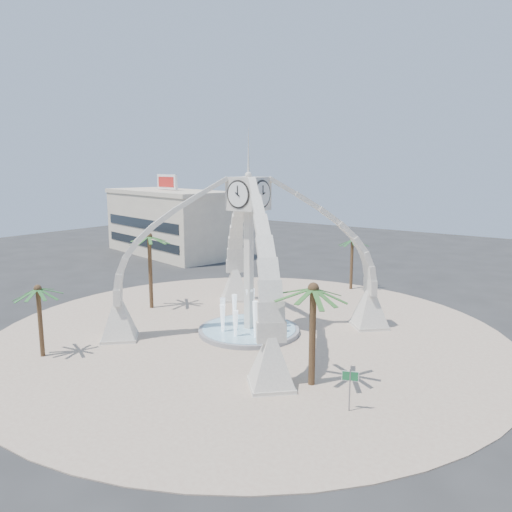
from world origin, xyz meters
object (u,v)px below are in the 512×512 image
Objects in this scene: fountain at (249,330)px; palm_east at (313,290)px; palm_north at (352,241)px; palm_south at (38,290)px; palm_west at (149,237)px; clock_tower at (249,253)px; street_sign at (350,381)px.

palm_east is (8.85, -5.35, 5.67)m from fountain.
palm_north is 1.10× the size of palm_south.
palm_north is at bearing 56.60° from palm_west.
street_sign is (12.19, -7.06, -4.74)m from clock_tower.
clock_tower is at bearing 55.73° from palm_south.
palm_south is (-8.65, -30.52, -0.50)m from palm_north.
fountain is 1.32× the size of palm_north.
palm_west is at bearing 139.56° from street_sign.
street_sign is (3.34, -1.71, -4.21)m from palm_east.
palm_west is 25.37m from street_sign.
palm_south is at bearing -157.58° from palm_east.
street_sign is (12.07, -25.06, -3.56)m from palm_north.
palm_east is 5.64m from street_sign.
clock_tower is 7.31× the size of street_sign.
fountain is at bearing -1.05° from palm_west.
street_sign is at bearing -30.06° from fountain.
fountain is 14.16m from street_sign.
street_sign is (12.19, -7.06, 1.47)m from fountain.
clock_tower is 2.38× the size of palm_west.
palm_west reaches higher than fountain.
palm_east is at bearing -31.15° from fountain.
palm_east reaches higher than palm_north.
palm_west reaches higher than street_sign.
fountain is 1.06× the size of palm_west.
clock_tower is at bearing 148.85° from palm_east.
clock_tower is 10.35m from palm_east.
fountain is at bearing 126.48° from street_sign.
fountain is at bearing 148.85° from palm_east.
palm_south is at bearing -124.27° from clock_tower.
palm_west is 3.08× the size of street_sign.
palm_west is (-11.61, 0.21, 6.41)m from fountain.
palm_south is 2.24× the size of street_sign.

